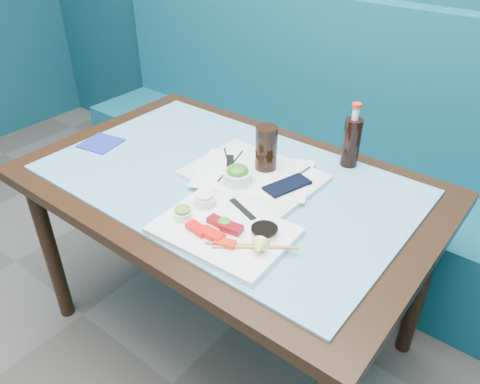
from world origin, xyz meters
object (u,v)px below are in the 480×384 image
Objects in this scene: dining_table at (226,200)px; cola_glass at (266,148)px; booth_bench at (334,174)px; serving_tray at (254,176)px; sashimi_plate at (224,231)px; seaweed_bowl at (237,177)px; blue_napkin at (101,143)px; cola_bottle_body at (351,143)px.

dining_table is 9.10× the size of cola_glass.
serving_tray is at bearing -84.62° from booth_bench.
sashimi_plate is 0.25m from seaweed_bowl.
booth_bench is 22.50× the size of blue_napkin.
serving_tray reaches higher than blue_napkin.
booth_bench reaches higher than sashimi_plate.
sashimi_plate is (0.19, -0.24, 0.10)m from dining_table.
sashimi_plate is at bearing -10.25° from blue_napkin.
cola_bottle_body is at bearing 54.64° from serving_tray.
sashimi_plate is at bearing -67.12° from serving_tray.
dining_table is 0.14m from serving_tray.
cola_bottle_body is at bearing 78.13° from sashimi_plate.
cola_glass is at bearing 104.22° from sashimi_plate.
sashimi_plate is 2.82× the size of blue_napkin.
seaweed_bowl is (0.06, -0.85, 0.42)m from booth_bench.
dining_table is at bearing -129.84° from cola_bottle_body.
serving_tray is at bearing 15.16° from blue_napkin.
cola_bottle_body reaches higher than serving_tray.
sashimi_plate is 0.38m from cola_glass.
blue_napkin is at bearing -151.44° from cola_bottle_body.
sashimi_plate is (0.19, -1.07, 0.39)m from booth_bench.
booth_bench is 0.88m from serving_tray.
blue_napkin is at bearing 167.18° from sashimi_plate.
cola_bottle_body is (0.22, 0.36, 0.05)m from seaweed_bowl.
booth_bench is 0.95m from seaweed_bowl.
blue_napkin is (-0.60, -0.09, -0.03)m from seaweed_bowl.
blue_napkin reaches higher than dining_table.
sashimi_plate is 2.17× the size of cola_bottle_body.
cola_bottle_body reaches higher than seaweed_bowl.
cola_bottle_body is (0.09, 0.58, 0.08)m from sashimi_plate.
cola_bottle_body is at bearing -60.44° from booth_bench.
booth_bench is at bearing 90.00° from dining_table.
booth_bench reaches higher than dining_table.
dining_table is 0.23m from cola_glass.
serving_tray is 0.08m from seaweed_bowl.
blue_napkin is (-0.62, -0.22, -0.09)m from cola_glass.
booth_bench is 31.24× the size of seaweed_bowl.
blue_napkin is at bearing -168.87° from dining_table.
seaweed_bowl is at bearing -85.75° from booth_bench.
sashimi_plate is at bearing -51.25° from dining_table.
cola_glass is at bearing 81.17° from serving_tray.
booth_bench reaches higher than cola_bottle_body.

